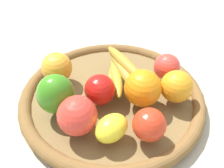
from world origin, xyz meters
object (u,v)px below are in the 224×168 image
(apple_2, at_px, (149,125))
(orange_0, at_px, (143,88))
(apple_3, at_px, (100,90))
(orange_2, at_px, (176,86))
(banana_bunch, at_px, (119,71))
(lemon_0, at_px, (111,128))
(apple_1, at_px, (77,116))
(orange_1, at_px, (57,68))
(bell_pepper, at_px, (56,94))
(apple_0, at_px, (168,68))

(apple_2, bearing_deg, orange_0, -18.03)
(apple_3, relative_size, orange_2, 0.95)
(apple_3, height_order, banana_bunch, apple_3)
(orange_0, bearing_deg, lemon_0, 124.88)
(apple_2, bearing_deg, apple_1, 62.71)
(orange_1, distance_m, bell_pepper, 0.10)
(apple_3, bearing_deg, orange_0, -111.88)
(orange_0, bearing_deg, banana_bunch, 13.53)
(orange_2, bearing_deg, apple_3, 72.46)
(orange_2, bearing_deg, lemon_0, 106.62)
(apple_0, distance_m, orange_0, 0.11)
(apple_3, relative_size, banana_bunch, 0.40)
(apple_2, bearing_deg, orange_1, 29.30)
(apple_2, xyz_separation_m, orange_2, (0.07, -0.10, 0.00))
(orange_1, distance_m, orange_2, 0.29)
(lemon_0, bearing_deg, orange_0, -55.12)
(apple_1, relative_size, bell_pepper, 0.87)
(lemon_0, relative_size, apple_1, 0.89)
(apple_3, xyz_separation_m, orange_1, (0.11, 0.07, 0.00))
(orange_1, distance_m, banana_bunch, 0.15)
(apple_3, xyz_separation_m, bell_pepper, (0.01, 0.09, 0.01))
(apple_1, height_order, orange_0, orange_0)
(apple_0, distance_m, apple_2, 0.19)
(apple_3, relative_size, orange_1, 0.92)
(orange_2, bearing_deg, apple_1, 92.60)
(apple_2, distance_m, orange_2, 0.13)
(apple_0, bearing_deg, orange_1, 70.84)
(apple_0, height_order, bell_pepper, bell_pepper)
(orange_0, xyz_separation_m, orange_2, (-0.02, -0.08, -0.00))
(bell_pepper, distance_m, orange_2, 0.26)
(lemon_0, height_order, apple_2, apple_2)
(apple_0, distance_m, orange_2, 0.07)
(orange_1, xyz_separation_m, bell_pepper, (-0.10, 0.02, 0.01))
(lemon_0, height_order, orange_0, orange_0)
(lemon_0, relative_size, orange_0, 0.85)
(apple_3, bearing_deg, apple_1, 133.04)
(banana_bunch, bearing_deg, orange_0, -166.47)
(lemon_0, relative_size, bell_pepper, 0.77)
(bell_pepper, height_order, orange_2, bell_pepper)
(lemon_0, distance_m, apple_2, 0.07)
(lemon_0, xyz_separation_m, apple_2, (-0.02, -0.07, 0.01))
(apple_1, bearing_deg, apple_2, -117.29)
(apple_0, height_order, orange_0, orange_0)
(bell_pepper, relative_size, apple_2, 1.39)
(banana_bunch, xyz_separation_m, orange_2, (-0.10, -0.10, 0.00))
(banana_bunch, height_order, orange_2, orange_2)
(lemon_0, relative_size, apple_2, 1.07)
(banana_bunch, bearing_deg, bell_pepper, 105.33)
(orange_0, bearing_deg, apple_1, 99.93)
(apple_2, height_order, orange_2, orange_2)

